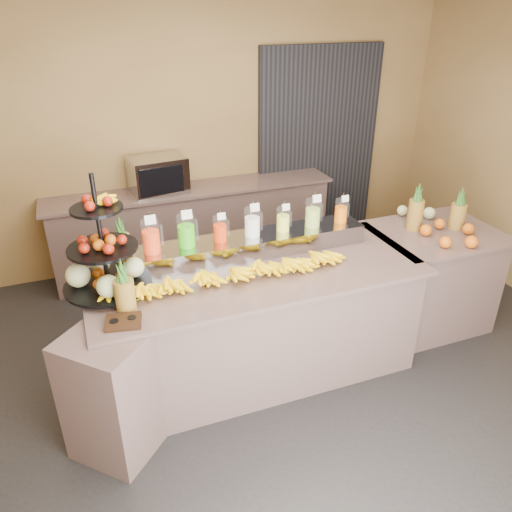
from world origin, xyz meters
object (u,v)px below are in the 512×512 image
fruit_stand (111,262)px  oven_warmer (158,175)px  condiment_caddy (123,322)px  pitcher_tray (252,244)px  right_fruit_pile (442,225)px  banana_heap (229,271)px

fruit_stand → oven_warmer: fruit_stand is taller
fruit_stand → condiment_caddy: 0.49m
fruit_stand → condiment_caddy: size_ratio=3.85×
oven_warmer → condiment_caddy: bearing=-113.4°
fruit_stand → pitcher_tray: bearing=-1.9°
right_fruit_pile → oven_warmer: 2.80m
pitcher_tray → banana_heap: 0.45m
pitcher_tray → fruit_stand: bearing=-170.6°
pitcher_tray → banana_heap: bearing=-132.4°
condiment_caddy → right_fruit_pile: 2.76m
banana_heap → oven_warmer: bearing=93.2°
banana_heap → condiment_caddy: banana_heap is taller
banana_heap → fruit_stand: (-0.79, 0.15, 0.15)m
pitcher_tray → condiment_caddy: bearing=-150.0°
right_fruit_pile → condiment_caddy: bearing=-171.8°
fruit_stand → right_fruit_pile: size_ratio=1.66×
condiment_caddy → oven_warmer: (0.68, 2.30, 0.17)m
pitcher_tray → fruit_stand: (-1.09, -0.18, 0.14)m
condiment_caddy → pitcher_tray: bearing=30.0°
banana_heap → condiment_caddy: size_ratio=8.32×
banana_heap → oven_warmer: (-0.11, 2.00, 0.12)m
right_fruit_pile → oven_warmer: (-2.05, 1.90, 0.10)m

